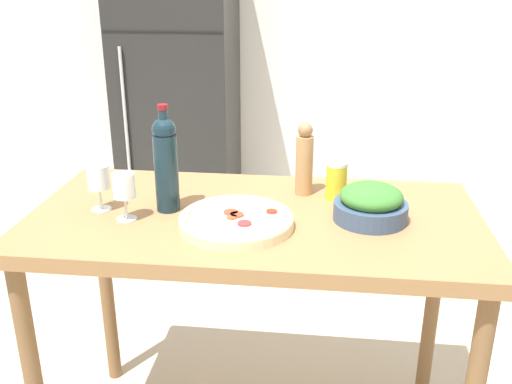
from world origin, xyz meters
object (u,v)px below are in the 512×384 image
at_px(wine_glass_near, 124,188).
at_px(salt_canister, 336,180).
at_px(refrigerator, 178,94).
at_px(salad_bowl, 371,204).
at_px(homemade_pizza, 236,220).
at_px(wine_bottle, 166,162).
at_px(wine_glass_far, 99,180).
at_px(pepper_mill, 304,160).

height_order(wine_glass_near, salt_canister, wine_glass_near).
xyz_separation_m(refrigerator, salad_bowl, (1.08, -1.87, 0.06)).
distance_m(homemade_pizza, salt_canister, 0.41).
xyz_separation_m(wine_bottle, homemade_pizza, (0.24, -0.10, -0.14)).
relative_size(wine_glass_far, salt_canister, 1.16).
distance_m(wine_glass_near, homemade_pizza, 0.36).
height_order(salad_bowl, homemade_pizza, salad_bowl).
bearing_deg(salad_bowl, pepper_mill, 136.47).
relative_size(refrigerator, wine_bottle, 5.43).
xyz_separation_m(refrigerator, wine_glass_far, (0.21, -1.89, 0.11)).
distance_m(wine_bottle, homemade_pizza, 0.30).
xyz_separation_m(pepper_mill, salad_bowl, (0.22, -0.20, -0.07)).
bearing_deg(wine_glass_near, wine_bottle, 39.17).
xyz_separation_m(wine_glass_far, salad_bowl, (0.87, 0.02, -0.05)).
distance_m(wine_glass_far, pepper_mill, 0.69).
distance_m(wine_glass_near, pepper_mill, 0.62).
height_order(refrigerator, homemade_pizza, refrigerator).
bearing_deg(homemade_pizza, wine_bottle, 156.93).
bearing_deg(salad_bowl, salt_canister, 121.10).
distance_m(refrigerator, homemade_pizza, 2.08).
relative_size(wine_glass_far, homemade_pizza, 0.43).
height_order(refrigerator, salad_bowl, refrigerator).
bearing_deg(homemade_pizza, refrigerator, 108.84).
height_order(wine_glass_near, pepper_mill, pepper_mill).
distance_m(refrigerator, salt_canister, 1.96).
height_order(wine_bottle, wine_glass_near, wine_bottle).
xyz_separation_m(wine_bottle, salad_bowl, (0.65, -0.01, -0.11)).
distance_m(wine_glass_far, salt_canister, 0.79).
height_order(salad_bowl, salt_canister, salt_canister).
height_order(wine_bottle, wine_glass_far, wine_bottle).
distance_m(wine_bottle, pepper_mill, 0.48).
relative_size(wine_glass_near, pepper_mill, 0.60).
xyz_separation_m(salad_bowl, homemade_pizza, (-0.41, -0.10, -0.03)).
distance_m(pepper_mill, salad_bowl, 0.31).
relative_size(wine_bottle, salad_bowl, 1.52).
relative_size(salad_bowl, homemade_pizza, 0.65).
height_order(wine_glass_far, homemade_pizza, wine_glass_far).
relative_size(refrigerator, wine_glass_far, 12.43).
xyz_separation_m(wine_glass_near, wine_glass_far, (-0.11, 0.07, -0.00)).
height_order(wine_glass_near, wine_glass_far, same).
relative_size(refrigerator, salad_bowl, 8.25).
distance_m(wine_glass_far, salad_bowl, 0.87).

